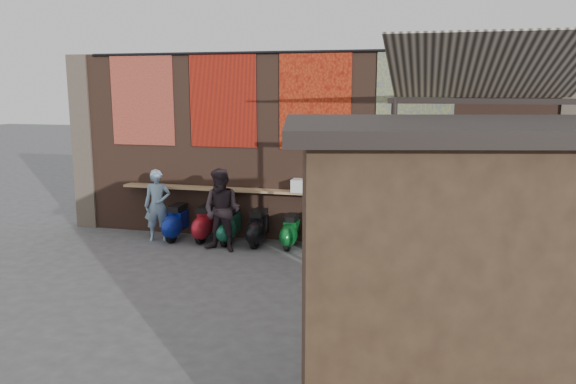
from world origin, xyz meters
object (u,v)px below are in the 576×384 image
Objects in this scene: scooter_stool_4 at (290,232)px; shopper_navy at (408,228)px; shelf_box at (306,186)px; scooter_stool_2 at (229,226)px; shopper_tan at (404,232)px; scooter_stool_6 at (350,233)px; scooter_stool_3 at (258,228)px; scooter_stool_7 at (380,237)px; scooter_stool_0 at (176,223)px; scooter_stool_9 at (446,239)px; diner_right at (222,210)px; scooter_stool_8 at (412,239)px; scooter_stool_1 at (205,224)px; scooter_stool_5 at (321,231)px; diner_left at (158,205)px; market_stall at (453,298)px.

shopper_navy reaches higher than scooter_stool_4.
shopper_navy is (2.41, -1.16, 0.52)m from scooter_stool_4.
shelf_box is 1.84m from scooter_stool_2.
shopper_tan is (-0.07, -0.14, -0.04)m from shopper_navy.
scooter_stool_4 is 0.93× the size of scooter_stool_6.
scooter_stool_2 is 1.03× the size of scooter_stool_6.
scooter_stool_7 is (2.54, 0.00, -0.03)m from scooter_stool_3.
shelf_box reaches higher than scooter_stool_2.
scooter_stool_9 reaches higher than scooter_stool_0.
scooter_stool_9 is (3.80, 0.02, 0.02)m from scooter_stool_3.
scooter_stool_2 is at bearing 104.62° from diner_right.
scooter_stool_8 is at bearing -178.20° from scooter_stool_9.
shopper_tan is at bearing -17.96° from scooter_stool_1.
shelf_box reaches higher than scooter_stool_5.
scooter_stool_4 is 0.86× the size of scooter_stool_9.
scooter_stool_9 is (2.46, -0.05, 0.01)m from scooter_stool_5.
shelf_box is 0.74× the size of scooter_stool_3.
scooter_stool_3 is 1.01× the size of scooter_stool_6.
scooter_stool_2 is at bearing -168.34° from shelf_box.
shelf_box is 3.24m from diner_left.
scooter_stool_9 is at bearing -20.39° from diner_left.
scooter_stool_7 is (4.39, 0.00, -0.03)m from scooter_stool_0.
scooter_stool_9 is at bearing -116.84° from shopper_navy.
market_stall is (4.30, -5.98, 1.06)m from scooter_stool_2.
shelf_box is at bearing -13.65° from diner_left.
shopper_tan is (1.12, -1.39, 0.45)m from scooter_stool_6.
scooter_stool_0 is at bearing 126.46° from shopper_tan.
scooter_stool_1 is 0.47× the size of diner_right.
scooter_stool_7 is 0.47× the size of diner_left.
scooter_stool_5 is (3.19, 0.07, 0.01)m from scooter_stool_0.
scooter_stool_6 is 1.79m from shopper_navy.
shelf_box reaches higher than scooter_stool_6.
scooter_stool_2 is 1.10× the size of scooter_stool_7.
scooter_stool_9 is 1.59m from shopper_tan.
scooter_stool_5 is 0.53× the size of diner_left.
shopper_tan is at bearing -23.34° from scooter_stool_3.
scooter_stool_8 reaches higher than scooter_stool_4.
scooter_stool_7 is 6.18m from market_stall.
scooter_stool_3 is at bearing -177.71° from scooter_stool_6.
market_stall reaches higher than shopper_navy.
scooter_stool_1 is 0.48× the size of shopper_tan.
scooter_stool_5 reaches higher than scooter_stool_8.
shopper_tan is (2.34, -1.30, 0.48)m from scooter_stool_4.
diner_right is (-0.57, -0.57, 0.47)m from scooter_stool_3.
shopper_navy is (-0.04, -1.17, 0.51)m from scooter_stool_8.
scooter_stool_8 is (0.61, -0.00, 0.00)m from scooter_stool_7.
diner_left is 8.33m from market_stall.
market_stall reaches higher than diner_left.
scooter_stool_9 is 6.08m from market_stall.
diner_right is at bearing -135.23° from scooter_stool_3.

